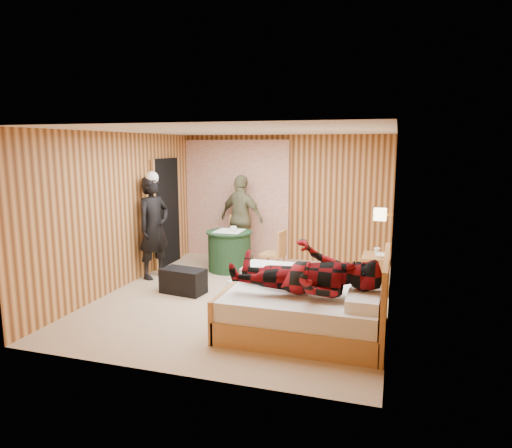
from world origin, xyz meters
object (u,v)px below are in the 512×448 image
(bed, at_px, (306,307))
(man_on_bed, at_px, (306,261))
(woman_standing, at_px, (154,228))
(round_table, at_px, (229,250))
(wall_lamp, at_px, (380,214))
(nightstand, at_px, (376,273))
(duffel_bag, at_px, (183,281))
(man_at_table, at_px, (242,219))
(chair_near, at_px, (277,250))
(chair_far, at_px, (240,235))

(bed, height_order, man_on_bed, man_on_bed)
(woman_standing, bearing_deg, round_table, -34.53)
(woman_standing, distance_m, man_on_bed, 3.48)
(wall_lamp, bearing_deg, nightstand, 95.79)
(duffel_bag, bearing_deg, man_at_table, 91.73)
(wall_lamp, height_order, chair_near, wall_lamp)
(wall_lamp, relative_size, duffel_bag, 0.38)
(nightstand, bearing_deg, wall_lamp, -84.21)
(bed, distance_m, chair_far, 3.58)
(bed, bearing_deg, wall_lamp, 61.27)
(wall_lamp, relative_size, man_at_table, 0.15)
(wall_lamp, height_order, duffel_bag, wall_lamp)
(chair_near, bearing_deg, man_on_bed, 29.13)
(wall_lamp, xyz_separation_m, man_at_table, (-2.69, 1.60, -0.44))
(round_table, distance_m, chair_far, 0.68)
(nightstand, bearing_deg, man_on_bed, -109.13)
(man_at_table, bearing_deg, bed, 141.21)
(man_at_table, bearing_deg, chair_near, 155.85)
(woman_standing, bearing_deg, chair_far, -17.02)
(round_table, relative_size, chair_far, 0.90)
(round_table, relative_size, man_at_table, 0.49)
(bed, xyz_separation_m, woman_standing, (-2.98, 1.54, 0.59))
(wall_lamp, height_order, chair_far, wall_lamp)
(nightstand, distance_m, man_on_bed, 2.32)
(chair_far, bearing_deg, wall_lamp, -49.61)
(man_on_bed, bearing_deg, man_at_table, 120.27)
(duffel_bag, height_order, man_on_bed, man_on_bed)
(nightstand, xyz_separation_m, woman_standing, (-3.73, -0.34, 0.59))
(bed, distance_m, round_table, 3.02)
(chair_far, xyz_separation_m, man_on_bed, (1.94, -3.24, 0.41))
(woman_standing, height_order, man_at_table, woman_standing)
(woman_standing, relative_size, man_on_bed, 1.00)
(duffel_bag, xyz_separation_m, man_on_bed, (2.15, -1.12, 0.75))
(wall_lamp, height_order, man_at_table, man_at_table)
(chair_near, height_order, man_at_table, man_at_table)
(nightstand, bearing_deg, chair_near, 170.96)
(wall_lamp, bearing_deg, man_on_bed, -114.74)
(nightstand, height_order, duffel_bag, nightstand)
(duffel_bag, distance_m, man_at_table, 2.28)
(round_table, distance_m, woman_standing, 1.45)
(chair_far, bearing_deg, duffel_bag, -115.12)
(round_table, bearing_deg, wall_lamp, -18.51)
(bed, xyz_separation_m, chair_far, (-1.92, 3.02, 0.24))
(wall_lamp, distance_m, man_at_table, 3.16)
(duffel_bag, bearing_deg, chair_far, 92.35)
(bed, xyz_separation_m, round_table, (-1.89, 2.35, 0.08))
(duffel_bag, relative_size, woman_standing, 0.38)
(bed, distance_m, nightstand, 2.02)
(chair_far, bearing_deg, chair_near, -61.16)
(duffel_bag, bearing_deg, nightstand, 26.76)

